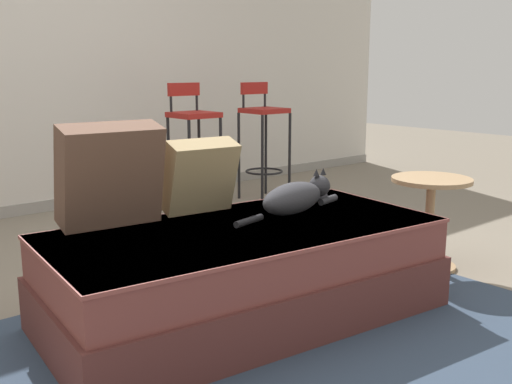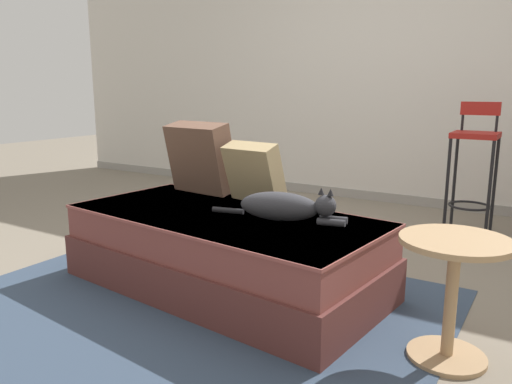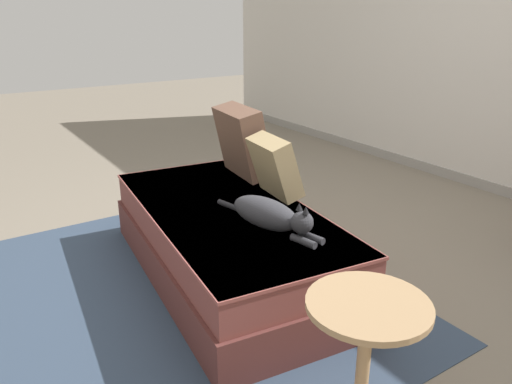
{
  "view_description": "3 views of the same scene",
  "coord_description": "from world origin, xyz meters",
  "px_view_note": "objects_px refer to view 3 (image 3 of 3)",
  "views": [
    {
      "loc": [
        -1.62,
        -2.39,
        1.12
      ],
      "look_at": [
        0.15,
        -0.3,
        0.55
      ],
      "focal_mm": 42.0,
      "sensor_mm": 36.0,
      "label": 1
    },
    {
      "loc": [
        1.54,
        -2.56,
        1.1
      ],
      "look_at": [
        0.15,
        -0.3,
        0.55
      ],
      "focal_mm": 35.0,
      "sensor_mm": 36.0,
      "label": 2
    },
    {
      "loc": [
        2.25,
        -1.68,
        1.47
      ],
      "look_at": [
        0.15,
        -0.3,
        0.55
      ],
      "focal_mm": 35.0,
      "sensor_mm": 36.0,
      "label": 3
    }
  ],
  "objects_px": {
    "cat": "(270,214)",
    "side_table": "(365,346)",
    "throw_pillow_middle": "(275,167)",
    "throw_pillow_corner": "(242,141)",
    "couch": "(227,242)"
  },
  "relations": [
    {
      "from": "couch",
      "to": "side_table",
      "type": "height_order",
      "value": "side_table"
    },
    {
      "from": "throw_pillow_corner",
      "to": "cat",
      "type": "xyz_separation_m",
      "value": [
        0.8,
        -0.34,
        -0.16
      ]
    },
    {
      "from": "throw_pillow_middle",
      "to": "cat",
      "type": "xyz_separation_m",
      "value": [
        0.37,
        -0.29,
        -0.11
      ]
    },
    {
      "from": "cat",
      "to": "side_table",
      "type": "distance_m",
      "value": 0.9
    },
    {
      "from": "throw_pillow_middle",
      "to": "cat",
      "type": "relative_size",
      "value": 0.49
    },
    {
      "from": "couch",
      "to": "throw_pillow_middle",
      "type": "xyz_separation_m",
      "value": [
        -0.01,
        0.33,
        0.39
      ]
    },
    {
      "from": "throw_pillow_corner",
      "to": "side_table",
      "type": "height_order",
      "value": "throw_pillow_corner"
    },
    {
      "from": "couch",
      "to": "throw_pillow_corner",
      "type": "xyz_separation_m",
      "value": [
        -0.45,
        0.38,
        0.44
      ]
    },
    {
      "from": "throw_pillow_corner",
      "to": "cat",
      "type": "distance_m",
      "value": 0.89
    },
    {
      "from": "throw_pillow_middle",
      "to": "side_table",
      "type": "distance_m",
      "value": 1.35
    },
    {
      "from": "throw_pillow_corner",
      "to": "cat",
      "type": "bearing_deg",
      "value": -22.77
    },
    {
      "from": "throw_pillow_middle",
      "to": "side_table",
      "type": "height_order",
      "value": "throw_pillow_middle"
    },
    {
      "from": "throw_pillow_corner",
      "to": "throw_pillow_middle",
      "type": "height_order",
      "value": "throw_pillow_corner"
    },
    {
      "from": "couch",
      "to": "cat",
      "type": "height_order",
      "value": "cat"
    },
    {
      "from": "couch",
      "to": "throw_pillow_middle",
      "type": "distance_m",
      "value": 0.51
    }
  ]
}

